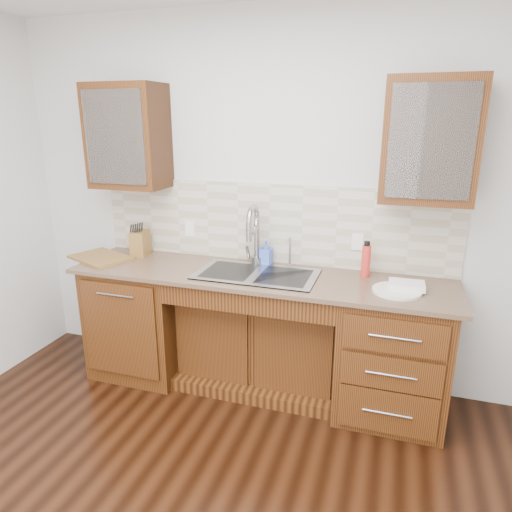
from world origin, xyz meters
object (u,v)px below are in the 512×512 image
(plate, at_px, (397,291))
(knife_block, at_px, (140,243))
(soap_bottle, at_px, (266,253))
(cutting_board, at_px, (100,258))
(water_bottle, at_px, (366,261))

(plate, height_order, knife_block, knife_block)
(plate, bearing_deg, soap_bottle, 162.79)
(knife_block, distance_m, cutting_board, 0.32)
(soap_bottle, relative_size, knife_block, 0.92)
(soap_bottle, distance_m, water_bottle, 0.73)
(soap_bottle, relative_size, cutting_board, 0.41)
(plate, bearing_deg, water_bottle, 132.60)
(knife_block, height_order, cutting_board, knife_block)
(soap_bottle, xyz_separation_m, water_bottle, (0.73, -0.06, 0.02))
(soap_bottle, xyz_separation_m, cutting_board, (-1.26, -0.26, -0.08))
(soap_bottle, distance_m, knife_block, 1.02)
(water_bottle, xyz_separation_m, cutting_board, (-1.99, -0.20, -0.10))
(soap_bottle, height_order, cutting_board, soap_bottle)
(soap_bottle, bearing_deg, cutting_board, -163.46)
(water_bottle, distance_m, cutting_board, 2.00)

